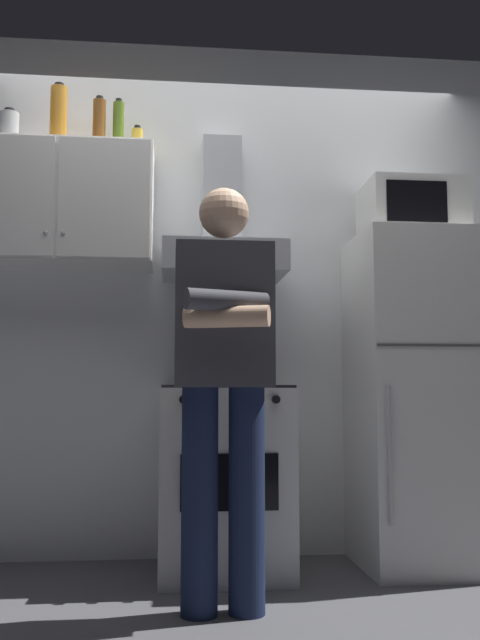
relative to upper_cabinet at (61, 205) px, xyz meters
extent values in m
plane|color=#4C4C51|center=(0.85, -0.37, -1.75)|extent=(7.00, 7.00, 0.00)
cube|color=white|center=(0.85, 0.23, -0.40)|extent=(4.80, 0.10, 2.70)
cube|color=white|center=(0.00, 0.01, 0.00)|extent=(0.90, 0.34, 0.60)
cube|color=white|center=(-0.22, -0.17, 0.00)|extent=(0.43, 0.01, 0.58)
cube|color=white|center=(0.22, -0.17, 0.00)|extent=(0.43, 0.01, 0.58)
sphere|color=#B2B2B7|center=(-0.04, -0.18, -0.18)|extent=(0.02, 0.02, 0.02)
sphere|color=#B2B2B7|center=(0.04, -0.18, -0.18)|extent=(0.02, 0.02, 0.02)
cube|color=white|center=(0.80, -0.12, -1.32)|extent=(0.60, 0.60, 0.85)
cube|color=black|center=(0.80, -0.12, -0.89)|extent=(0.59, 0.59, 0.01)
cube|color=black|center=(0.80, -0.43, -1.30)|extent=(0.42, 0.01, 0.24)
cylinder|color=black|center=(0.67, -0.24, -0.88)|extent=(0.16, 0.16, 0.01)
cylinder|color=black|center=(0.93, -0.24, -0.88)|extent=(0.16, 0.16, 0.01)
cylinder|color=black|center=(0.67, 0.00, -0.88)|extent=(0.16, 0.16, 0.01)
cylinder|color=black|center=(0.93, 0.00, -0.88)|extent=(0.16, 0.16, 0.01)
cylinder|color=black|center=(0.60, -0.44, -0.95)|extent=(0.04, 0.02, 0.04)
cylinder|color=black|center=(0.73, -0.44, -0.95)|extent=(0.04, 0.02, 0.04)
cylinder|color=black|center=(0.87, -0.44, -0.95)|extent=(0.04, 0.02, 0.04)
cylinder|color=black|center=(1.00, -0.44, -0.95)|extent=(0.04, 0.02, 0.04)
cube|color=#B7BABF|center=(0.80, -0.04, -0.27)|extent=(0.60, 0.44, 0.15)
cube|color=#B7BABF|center=(0.80, 0.10, 0.10)|extent=(0.20, 0.16, 0.60)
cube|color=white|center=(1.75, -0.12, -0.95)|extent=(0.60, 0.60, 1.60)
cube|color=#4C4C4C|center=(1.75, -0.43, -0.71)|extent=(0.59, 0.01, 0.01)
cylinder|color=silver|center=(1.50, -0.44, -1.19)|extent=(0.02, 0.02, 0.60)
cube|color=silver|center=(1.75, -0.10, -0.01)|extent=(0.48, 0.36, 0.28)
cube|color=black|center=(1.71, -0.29, -0.01)|extent=(0.30, 0.01, 0.20)
cylinder|color=#192342|center=(0.66, -0.72, -1.32)|extent=(0.14, 0.14, 0.85)
cylinder|color=#192342|center=(0.84, -0.72, -1.32)|extent=(0.14, 0.14, 0.85)
cube|color=#3F3F47|center=(0.75, -0.72, -0.62)|extent=(0.38, 0.20, 0.56)
cylinder|color=#3F3F47|center=(0.75, -0.86, -0.58)|extent=(0.33, 0.17, 0.08)
cylinder|color=#DBAD89|center=(0.75, -0.86, -0.64)|extent=(0.33, 0.17, 0.08)
sphere|color=#DBAD89|center=(0.75, -0.72, -0.21)|extent=(0.20, 0.20, 0.20)
cylinder|color=#B7721E|center=(-0.03, -0.01, 0.45)|extent=(0.08, 0.08, 0.30)
cylinder|color=black|center=(-0.03, -0.01, 0.61)|extent=(0.05, 0.05, 0.02)
cylinder|color=#B2B5BA|center=(-0.27, 0.03, 0.39)|extent=(0.09, 0.09, 0.18)
cylinder|color=black|center=(-0.27, 0.03, 0.49)|extent=(0.05, 0.05, 0.02)
cylinder|color=brown|center=(0.18, -0.01, 0.42)|extent=(0.06, 0.06, 0.25)
cylinder|color=black|center=(0.18, -0.01, 0.56)|extent=(0.04, 0.04, 0.02)
cylinder|color=gold|center=(0.37, 0.01, 0.35)|extent=(0.06, 0.06, 0.11)
cylinder|color=black|center=(0.37, 0.01, 0.42)|extent=(0.03, 0.03, 0.02)
cylinder|color=#4C6B19|center=(0.27, 0.02, 0.42)|extent=(0.06, 0.06, 0.25)
cylinder|color=black|center=(0.27, 0.02, 0.56)|extent=(0.03, 0.03, 0.02)
camera|label=1|loc=(0.54, -3.40, -0.92)|focal=38.68mm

